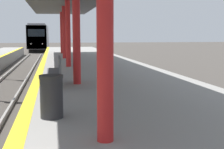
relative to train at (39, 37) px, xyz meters
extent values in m
cube|color=black|center=(0.00, 0.07, -1.87)|extent=(2.43, 17.75, 0.55)
cube|color=#99999E|center=(0.00, 0.07, 0.12)|extent=(2.85, 19.72, 3.42)
cube|color=red|center=(0.00, -9.71, 0.12)|extent=(2.80, 0.16, 3.35)
cube|color=black|center=(0.00, -9.77, 0.72)|extent=(2.28, 0.06, 1.03)
cube|color=#59595E|center=(0.00, 0.07, 1.95)|extent=(2.43, 18.74, 0.24)
sphere|color=white|center=(-0.78, -9.77, -0.82)|extent=(0.18, 0.18, 0.18)
sphere|color=white|center=(0.78, -9.77, -0.82)|extent=(0.18, 0.18, 0.18)
cylinder|color=red|center=(3.04, -50.39, 0.63)|extent=(0.26, 0.26, 3.60)
cylinder|color=red|center=(3.04, -44.59, 0.63)|extent=(0.26, 0.26, 3.60)
cylinder|color=red|center=(3.04, -38.78, 0.63)|extent=(0.26, 0.26, 3.60)
cylinder|color=red|center=(3.04, -32.98, 0.63)|extent=(0.26, 0.26, 3.60)
cylinder|color=red|center=(3.04, -27.17, 0.63)|extent=(0.26, 0.26, 3.60)
cylinder|color=#262628|center=(2.21, -48.83, -0.77)|extent=(0.45, 0.45, 0.80)
cylinder|color=#262626|center=(2.21, -48.83, -0.33)|extent=(0.48, 0.48, 0.06)
cube|color=#4C4C51|center=(2.28, -44.69, -0.73)|extent=(0.44, 1.75, 0.08)
cube|color=#4C4C51|center=(2.47, -44.69, -0.47)|extent=(0.06, 1.75, 0.44)
cube|color=#262628|center=(2.28, -45.39, -0.97)|extent=(0.35, 0.08, 0.40)
cube|color=#262628|center=(2.28, -43.99, -0.97)|extent=(0.35, 0.08, 0.40)
camera|label=1|loc=(2.26, -55.06, 0.49)|focal=50.00mm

